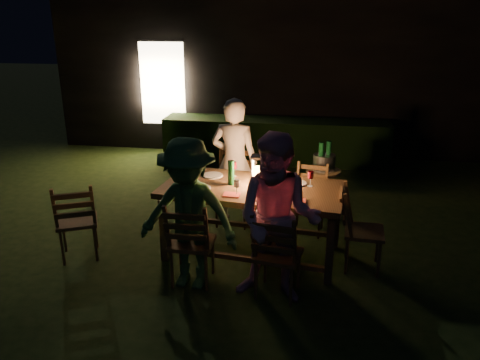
% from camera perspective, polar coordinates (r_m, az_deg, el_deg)
% --- Properties ---
extents(garden_envelope, '(40.00, 40.00, 3.20)m').
position_cam_1_polar(garden_envelope, '(11.05, 8.15, 13.80)').
color(garden_envelope, black).
rests_on(garden_envelope, ground).
extents(dining_table, '(2.12, 1.23, 0.84)m').
position_cam_1_polar(dining_table, '(5.27, 1.54, -1.64)').
color(dining_table, '#50351A').
rests_on(dining_table, ground).
extents(chair_near_left, '(0.44, 0.47, 0.98)m').
position_cam_1_polar(chair_near_left, '(4.92, -5.86, -9.28)').
color(chair_near_left, '#50351A').
rests_on(chair_near_left, ground).
extents(chair_near_right, '(0.51, 0.53, 0.97)m').
position_cam_1_polar(chair_near_right, '(4.70, 4.56, -10.76)').
color(chair_near_right, '#50351A').
rests_on(chair_near_right, ground).
extents(chair_far_left, '(0.46, 0.50, 1.03)m').
position_cam_1_polar(chair_far_left, '(6.23, -0.81, -2.58)').
color(chair_far_left, '#50351A').
rests_on(chair_far_left, ground).
extents(chair_far_right, '(0.46, 0.48, 0.90)m').
position_cam_1_polar(chair_far_right, '(6.06, 8.34, -3.84)').
color(chair_far_right, '#50351A').
rests_on(chair_far_right, ground).
extents(chair_end, '(0.49, 0.46, 0.97)m').
position_cam_1_polar(chair_end, '(5.32, 14.55, -7.54)').
color(chair_end, '#50351A').
rests_on(chair_end, ground).
extents(chair_spare, '(0.59, 0.61, 0.97)m').
position_cam_1_polar(chair_spare, '(5.68, -19.08, -6.23)').
color(chair_spare, '#50351A').
rests_on(chair_spare, ground).
extents(person_house_side, '(0.66, 0.47, 1.68)m').
position_cam_1_polar(person_house_side, '(6.10, -0.69, 2.21)').
color(person_house_side, beige).
rests_on(person_house_side, ground).
extents(person_opp_right, '(0.88, 0.73, 1.68)m').
position_cam_1_polar(person_opp_right, '(4.41, 4.64, -4.92)').
color(person_opp_right, pink).
rests_on(person_opp_right, ground).
extents(person_opp_left, '(1.08, 0.70, 1.57)m').
position_cam_1_polar(person_opp_left, '(4.66, -6.32, -4.27)').
color(person_opp_left, '#346834').
rests_on(person_opp_left, ground).
extents(lantern, '(0.16, 0.16, 0.35)m').
position_cam_1_polar(lantern, '(5.22, 2.23, 0.96)').
color(lantern, white).
rests_on(lantern, dining_table).
extents(plate_far_left, '(0.25, 0.25, 0.01)m').
position_cam_1_polar(plate_far_left, '(5.58, -3.39, 0.57)').
color(plate_far_left, white).
rests_on(plate_far_left, dining_table).
extents(plate_near_left, '(0.25, 0.25, 0.01)m').
position_cam_1_polar(plate_near_left, '(5.19, -4.95, -0.96)').
color(plate_near_left, white).
rests_on(plate_near_left, dining_table).
extents(plate_far_right, '(0.25, 0.25, 0.01)m').
position_cam_1_polar(plate_far_right, '(5.36, 6.79, -0.37)').
color(plate_far_right, white).
rests_on(plate_far_right, dining_table).
extents(plate_near_right, '(0.25, 0.25, 0.01)m').
position_cam_1_polar(plate_near_right, '(4.95, 5.99, -2.05)').
color(plate_near_right, white).
rests_on(plate_near_right, dining_table).
extents(wineglass_a, '(0.06, 0.06, 0.18)m').
position_cam_1_polar(wineglass_a, '(5.54, -0.76, 1.33)').
color(wineglass_a, '#59070F').
rests_on(wineglass_a, dining_table).
extents(wineglass_b, '(0.06, 0.06, 0.18)m').
position_cam_1_polar(wineglass_b, '(5.31, -6.32, 0.39)').
color(wineglass_b, '#59070F').
rests_on(wineglass_b, dining_table).
extents(wineglass_c, '(0.06, 0.06, 0.18)m').
position_cam_1_polar(wineglass_c, '(4.89, 4.17, -1.26)').
color(wineglass_c, '#59070F').
rests_on(wineglass_c, dining_table).
extents(wineglass_d, '(0.06, 0.06, 0.18)m').
position_cam_1_polar(wineglass_d, '(5.27, 8.58, 0.14)').
color(wineglass_d, '#59070F').
rests_on(wineglass_d, dining_table).
extents(wineglass_e, '(0.06, 0.06, 0.18)m').
position_cam_1_polar(wineglass_e, '(4.96, -0.41, -0.90)').
color(wineglass_e, silver).
rests_on(wineglass_e, dining_table).
extents(bottle_table, '(0.07, 0.07, 0.28)m').
position_cam_1_polar(bottle_table, '(5.25, -1.09, 0.89)').
color(bottle_table, '#0F471E').
rests_on(bottle_table, dining_table).
extents(napkin_left, '(0.18, 0.14, 0.01)m').
position_cam_1_polar(napkin_left, '(4.98, -1.02, -1.80)').
color(napkin_left, red).
rests_on(napkin_left, dining_table).
extents(napkin_right, '(0.18, 0.14, 0.01)m').
position_cam_1_polar(napkin_right, '(4.86, 6.99, -2.52)').
color(napkin_right, red).
rests_on(napkin_right, dining_table).
extents(phone, '(0.14, 0.07, 0.01)m').
position_cam_1_polar(phone, '(5.15, -5.99, -1.22)').
color(phone, black).
rests_on(phone, dining_table).
extents(side_table, '(0.48, 0.48, 0.64)m').
position_cam_1_polar(side_table, '(6.53, 10.11, 0.57)').
color(side_table, brown).
rests_on(side_table, ground).
extents(ice_bucket, '(0.30, 0.30, 0.22)m').
position_cam_1_polar(ice_bucket, '(6.47, 10.21, 2.12)').
color(ice_bucket, '#A5A8AD').
rests_on(ice_bucket, side_table).
extents(bottle_bucket_a, '(0.07, 0.07, 0.32)m').
position_cam_1_polar(bottle_bucket_a, '(6.42, 9.80, 2.46)').
color(bottle_bucket_a, '#0F471E').
rests_on(bottle_bucket_a, side_table).
extents(bottle_bucket_b, '(0.07, 0.07, 0.32)m').
position_cam_1_polar(bottle_bucket_b, '(6.50, 10.67, 2.62)').
color(bottle_bucket_b, '#0F471E').
rests_on(bottle_bucket_b, side_table).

